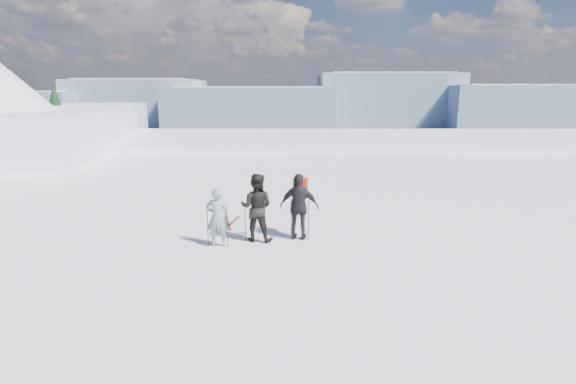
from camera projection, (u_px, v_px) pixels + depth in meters
name	position (u px, v px, depth m)	size (l,w,h in m)	color
lake_basin	(306.00, 213.00, 41.03)	(820.00, 820.00, 71.62)	white
far_mountain_range	(320.00, 103.00, 455.56)	(770.00, 110.00, 53.00)	slate
near_ridge	(8.00, 181.00, 39.82)	(31.37, 35.68, 25.62)	white
skier_grey	(217.00, 217.00, 12.63)	(0.62, 0.41, 1.70)	gray
skier_dark	(256.00, 207.00, 13.09)	(0.98, 0.76, 2.01)	black
skier_pack	(299.00, 207.00, 13.22)	(1.16, 0.48, 1.98)	black
backpack	(301.00, 162.00, 13.17)	(0.42, 0.24, 0.62)	#E04215
ski_poles	(258.00, 222.00, 12.97)	(2.88, 0.61, 1.28)	black
skis_loose	(230.00, 223.00, 15.02)	(0.58, 1.69, 0.03)	black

